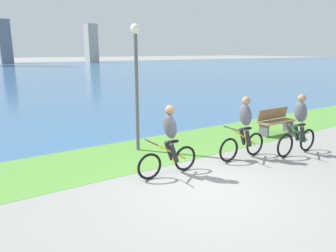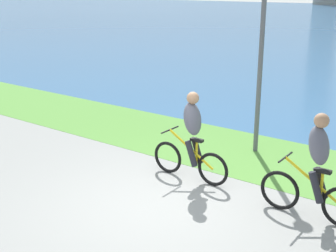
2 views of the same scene
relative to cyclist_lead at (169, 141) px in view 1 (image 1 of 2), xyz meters
name	(u,v)px [view 1 (image 1 of 2)]	position (x,y,z in m)	size (l,w,h in m)	color
ground_plane	(207,190)	(0.19, -1.14, -0.83)	(300.00, 300.00, 0.00)	gray
grass_strip_bayside	(140,153)	(0.19, 1.81, -0.83)	(120.00, 2.63, 0.01)	#59933D
cyclist_lead	(169,141)	(0.00, 0.00, 0.00)	(1.62, 0.52, 1.66)	black
cyclist_trailing	(244,128)	(2.31, -0.14, 0.01)	(1.64, 0.52, 1.69)	black
cyclist_distant_rear	(299,125)	(3.86, -0.71, 0.01)	(1.67, 0.52, 1.70)	black
bench_near_path	(275,121)	(5.19, 1.08, -0.38)	(1.50, 0.47, 0.90)	olive
lamppost_tall	(136,69)	(0.29, 2.08, 1.53)	(0.28, 0.28, 3.57)	#595960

